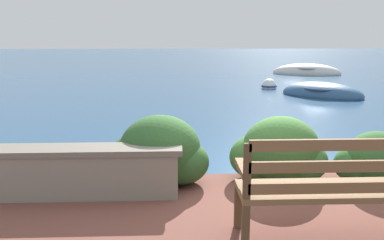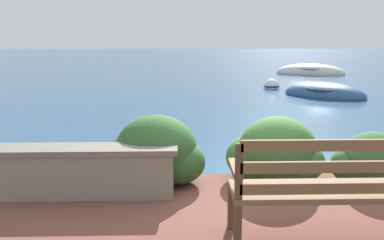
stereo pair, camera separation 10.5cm
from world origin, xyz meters
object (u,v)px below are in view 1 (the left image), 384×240
object	(u,v)px
rowboat_nearest	(322,94)
mooring_buoy	(269,86)
park_bench	(333,186)
rowboat_mid	(307,73)

from	to	relation	value
rowboat_nearest	mooring_buoy	world-z (taller)	rowboat_nearest
park_bench	rowboat_nearest	size ratio (longest dim) A/B	0.58
park_bench	rowboat_nearest	world-z (taller)	park_bench
park_bench	rowboat_mid	bearing A→B (deg)	72.63
park_bench	mooring_buoy	world-z (taller)	park_bench
park_bench	rowboat_nearest	xyz separation A→B (m)	(3.15, 9.29, -0.64)
park_bench	rowboat_mid	size ratio (longest dim) A/B	0.49
park_bench	mooring_buoy	size ratio (longest dim) A/B	2.87
mooring_buoy	park_bench	bearing A→B (deg)	-99.86
rowboat_nearest	rowboat_mid	distance (m)	6.56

